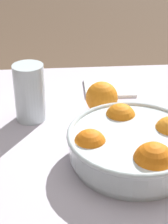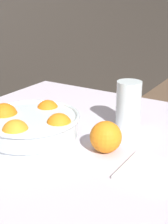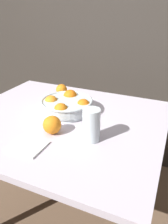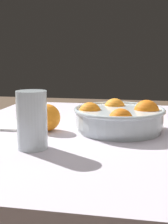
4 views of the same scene
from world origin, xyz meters
The scene contains 5 objects.
dining_table centered at (0.00, 0.00, 0.67)m, with size 1.04×0.89×0.77m.
fruit_bowl centered at (0.00, 0.08, 0.81)m, with size 0.28×0.28×0.10m.
juice_glass centered at (0.22, -0.12, 0.83)m, with size 0.08×0.08×0.15m.
orange_loose_front centered at (0.04, -0.14, 0.81)m, with size 0.08×0.08×0.08m, color orange.
napkin centered at (0.00, -0.27, 0.77)m, with size 0.14×0.12×0.01m, color white.
Camera 4 is at (0.94, 0.15, 1.00)m, focal length 50.00 mm.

